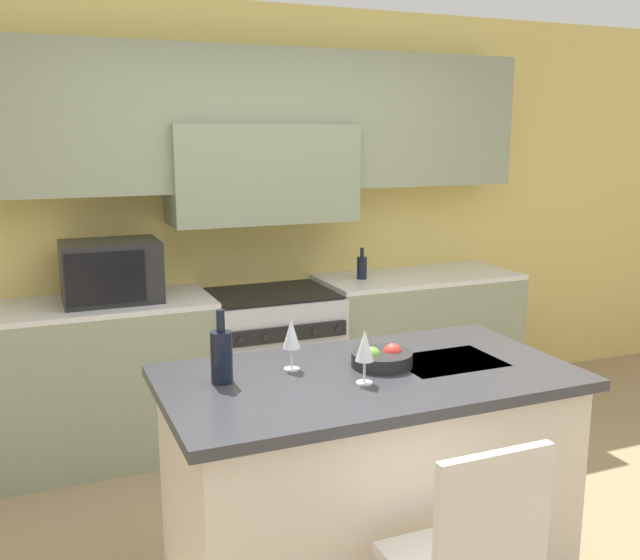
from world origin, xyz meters
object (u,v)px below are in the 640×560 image
wine_bottle (222,355)px  fruit_bowl (382,358)px  range_stove (272,363)px  wine_glass_near (365,347)px  wine_glass_far (291,335)px  microwave (111,271)px  island_chair (470,560)px  oil_bottle_on_counter (362,267)px

wine_bottle → fruit_bowl: wine_bottle is taller
range_stove → wine_glass_near: 1.88m
wine_bottle → wine_glass_far: bearing=7.1°
microwave → wine_glass_far: bearing=-70.4°
wine_bottle → fruit_bowl: bearing=-5.5°
fruit_bowl → microwave: bearing=119.3°
island_chair → wine_bottle: bearing=122.2°
range_stove → wine_glass_near: bearing=-96.9°
microwave → fruit_bowl: 1.86m
wine_bottle → wine_glass_far: wine_bottle is taller
range_stove → island_chair: (-0.16, -2.43, 0.10)m
range_stove → oil_bottle_on_counter: size_ratio=4.38×
range_stove → microwave: size_ratio=1.70×
range_stove → island_chair: bearing=-93.7°
island_chair → wine_bottle: size_ratio=3.33×
range_stove → wine_glass_near: size_ratio=4.23×
island_chair → fruit_bowl: fruit_bowl is taller
microwave → wine_glass_near: microwave is taller
island_chair → oil_bottle_on_counter: bearing=71.8°
microwave → fruit_bowl: microwave is taller
wine_glass_near → wine_glass_far: 0.33m
microwave → oil_bottle_on_counter: 1.61m
island_chair → oil_bottle_on_counter: (0.81, 2.46, 0.47)m
range_stove → wine_glass_far: (-0.41, -1.49, 0.63)m
microwave → island_chair: (0.80, -2.44, -0.56)m
wine_glass_near → oil_bottle_on_counter: (0.86, 1.80, -0.06)m
range_stove → oil_bottle_on_counter: 0.87m
wine_glass_far → fruit_bowl: 0.40m
island_chair → wine_glass_far: bearing=105.5°
range_stove → wine_glass_far: size_ratio=4.23×
range_stove → wine_bottle: 1.79m
microwave → wine_bottle: size_ratio=1.85×
microwave → fruit_bowl: (0.90, -1.61, -0.15)m
island_chair → wine_glass_far: (-0.26, 0.93, 0.53)m
wine_bottle → wine_glass_near: 0.56m
range_stove → oil_bottle_on_counter: (0.65, 0.04, 0.57)m
wine_bottle → wine_glass_near: (0.51, -0.23, 0.04)m
range_stove → island_chair: 2.43m
microwave → fruit_bowl: bearing=-60.7°
island_chair → wine_glass_near: size_ratio=4.49×
microwave → wine_bottle: 1.57m
wine_glass_near → oil_bottle_on_counter: bearing=64.3°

